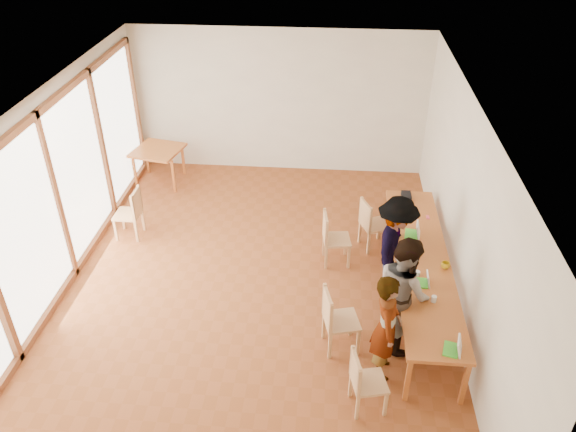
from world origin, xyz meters
name	(u,v)px	position (x,y,z in m)	size (l,w,h in m)	color
ground	(255,284)	(0.00, 0.00, 0.00)	(8.00, 8.00, 0.00)	brown
wall_back	(280,102)	(0.00, 4.00, 1.50)	(6.00, 0.10, 3.00)	beige
wall_right	(464,213)	(3.00, 0.00, 1.50)	(0.10, 8.00, 3.00)	beige
window_wall	(54,194)	(-2.96, 0.00, 1.50)	(0.10, 8.00, 3.00)	white
ceiling	(248,103)	(0.00, 0.00, 3.02)	(6.00, 8.00, 0.04)	white
communal_table	(422,262)	(2.50, -0.13, 0.70)	(0.80, 4.00, 0.75)	#B75E28
side_table	(158,153)	(-2.40, 3.15, 0.67)	(0.90, 0.90, 0.75)	#B75E28
chair_near	(362,377)	(1.59, -2.23, 0.53)	(0.48, 0.48, 0.46)	tan
chair_mid	(334,315)	(1.25, -1.25, 0.59)	(0.54, 0.54, 0.51)	tan
chair_far	(331,234)	(1.16, 0.69, 0.57)	(0.48, 0.48, 0.49)	tan
chair_empty	(370,220)	(1.81, 1.17, 0.56)	(0.56, 0.56, 0.49)	tan
chair_spare	(132,208)	(-2.30, 1.17, 0.57)	(0.44, 0.44, 0.50)	tan
person_near	(386,327)	(1.89, -1.62, 0.77)	(0.56, 0.37, 1.55)	gray
person_mid	(403,292)	(2.14, -1.01, 0.85)	(0.82, 0.64, 1.69)	gray
person_far	(395,246)	(2.12, 0.06, 0.82)	(1.06, 0.61, 1.64)	gray
laptop_near	(455,348)	(2.68, -1.94, 0.81)	(0.26, 0.28, 0.20)	green
laptop_mid	(425,281)	(2.47, -0.70, 0.80)	(0.20, 0.23, 0.18)	green
laptop_far	(415,232)	(2.45, 0.49, 0.81)	(0.27, 0.29, 0.22)	green
yellow_mug	(445,265)	(2.80, -0.31, 0.80)	(0.12, 0.12, 0.10)	gold
green_bottle	(398,230)	(2.18, 0.40, 0.89)	(0.07, 0.07, 0.28)	#1F6C43
clear_glass	(434,299)	(2.54, -1.06, 0.80)	(0.07, 0.07, 0.09)	silver
condiment_cup	(417,273)	(2.39, -0.51, 0.78)	(0.08, 0.08, 0.06)	white
pink_phone	(428,217)	(2.72, 1.02, 0.76)	(0.05, 0.10, 0.01)	#ED4B6C
black_pouch	(406,196)	(2.43, 1.61, 0.80)	(0.16, 0.26, 0.09)	black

